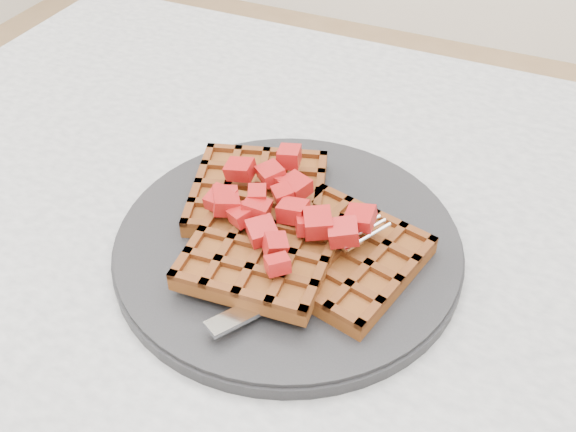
% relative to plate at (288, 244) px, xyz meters
% --- Properties ---
extents(table, '(1.20, 0.80, 0.75)m').
position_rel_plate_xyz_m(table, '(0.10, 0.01, -0.12)').
color(table, beige).
rests_on(table, ground).
extents(plate, '(0.30, 0.30, 0.02)m').
position_rel_plate_xyz_m(plate, '(0.00, 0.00, 0.00)').
color(plate, black).
rests_on(plate, table).
extents(waffles, '(0.24, 0.21, 0.03)m').
position_rel_plate_xyz_m(waffles, '(0.00, -0.00, 0.02)').
color(waffles, brown).
rests_on(waffles, plate).
extents(strawberry_pile, '(0.15, 0.15, 0.02)m').
position_rel_plate_xyz_m(strawberry_pile, '(0.00, 0.00, 0.05)').
color(strawberry_pile, maroon).
rests_on(strawberry_pile, waffles).
extents(fork, '(0.11, 0.17, 0.02)m').
position_rel_plate_xyz_m(fork, '(0.04, -0.04, 0.02)').
color(fork, silver).
rests_on(fork, plate).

